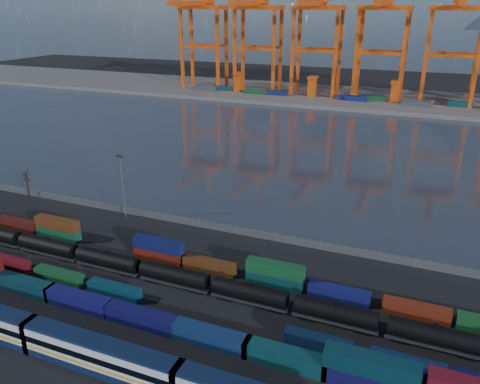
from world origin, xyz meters
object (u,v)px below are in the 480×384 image
at_px(passenger_train, 100,357).
at_px(bare_tree, 27,183).
at_px(gantry_cranes, 350,19).
at_px(tanker_string, 250,293).

relative_size(passenger_train, bare_tree, 9.11).
bearing_deg(gantry_cranes, bare_tree, -107.39).
relative_size(passenger_train, tanker_string, 0.57).
height_order(passenger_train, gantry_cranes, gantry_cranes).
height_order(passenger_train, bare_tree, bare_tree).
relative_size(tanker_string, bare_tree, 15.96).
relative_size(bare_tree, gantry_cranes, 0.04).
relative_size(tanker_string, gantry_cranes, 0.68).
bearing_deg(passenger_train, tanker_string, 59.78).
bearing_deg(bare_tree, tanker_string, -17.32).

